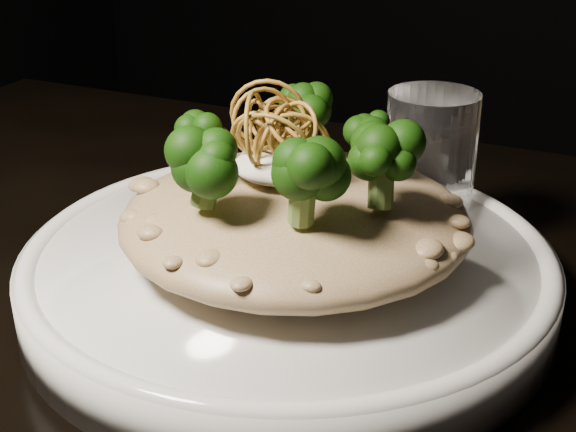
# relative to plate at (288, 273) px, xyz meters

# --- Properties ---
(plate) EXTENTS (0.32, 0.32, 0.03)m
(plate) POSITION_rel_plate_xyz_m (0.00, 0.00, 0.00)
(plate) COLOR silver
(plate) RESTS_ON table
(risotto) EXTENTS (0.21, 0.21, 0.05)m
(risotto) POSITION_rel_plate_xyz_m (0.01, -0.00, 0.04)
(risotto) COLOR brown
(risotto) RESTS_ON plate
(broccoli) EXTENTS (0.16, 0.16, 0.06)m
(broccoli) POSITION_rel_plate_xyz_m (0.01, -0.00, 0.09)
(broccoli) COLOR black
(broccoli) RESTS_ON risotto
(cheese) EXTENTS (0.06, 0.06, 0.02)m
(cheese) POSITION_rel_plate_xyz_m (-0.00, 0.00, 0.07)
(cheese) COLOR silver
(cheese) RESTS_ON risotto
(shallots) EXTENTS (0.06, 0.06, 0.04)m
(shallots) POSITION_rel_plate_xyz_m (-0.01, 0.00, 0.10)
(shallots) COLOR brown
(shallots) RESTS_ON cheese
(drinking_glass) EXTENTS (0.07, 0.07, 0.11)m
(drinking_glass) POSITION_rel_plate_xyz_m (0.05, 0.11, 0.04)
(drinking_glass) COLOR white
(drinking_glass) RESTS_ON table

